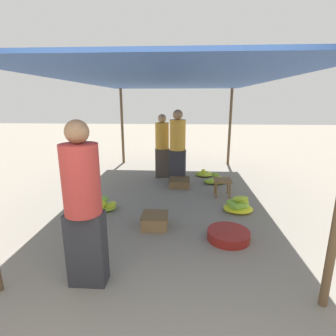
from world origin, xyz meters
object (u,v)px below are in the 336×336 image
(vendor_foreground, at_px, (83,204))
(shopper_walking_far, at_px, (178,146))
(basin_black, at_px, (228,235))
(shopper_walking_mid, at_px, (162,145))
(crate_mid, at_px, (179,182))
(crate_near, at_px, (155,221))
(stool, at_px, (223,182))
(banana_pile_right_0, at_px, (204,173))
(banana_pile_right_1, at_px, (238,206))
(banana_pile_left_0, at_px, (90,218))
(banana_pile_left_1, at_px, (104,205))
(banana_pile_right_2, at_px, (215,180))

(vendor_foreground, height_order, shopper_walking_far, vendor_foreground)
(basin_black, xyz_separation_m, shopper_walking_mid, (-1.21, 3.10, 0.77))
(crate_mid, xyz_separation_m, shopper_walking_mid, (-0.46, 0.77, 0.74))
(crate_near, relative_size, shopper_walking_mid, 0.25)
(stool, xyz_separation_m, shopper_walking_far, (-0.96, 0.86, 0.61))
(crate_near, bearing_deg, banana_pile_right_0, 71.65)
(banana_pile_right_1, height_order, shopper_walking_far, shopper_walking_far)
(banana_pile_right_1, xyz_separation_m, crate_near, (-1.43, -0.70, 0.01))
(banana_pile_left_0, bearing_deg, banana_pile_right_1, 14.02)
(crate_mid, height_order, shopper_walking_mid, shopper_walking_mid)
(banana_pile_left_1, relative_size, shopper_walking_mid, 0.30)
(vendor_foreground, bearing_deg, stool, 56.90)
(banana_pile_right_0, xyz_separation_m, shopper_walking_mid, (-1.10, -0.17, 0.77))
(vendor_foreground, xyz_separation_m, banana_pile_left_1, (-0.41, 1.89, -0.80))
(banana_pile_left_0, distance_m, crate_near, 1.06)
(vendor_foreground, distance_m, crate_near, 1.65)
(vendor_foreground, distance_m, shopper_walking_far, 3.75)
(banana_pile_left_1, height_order, crate_near, banana_pile_left_1)
(crate_near, bearing_deg, stool, 49.77)
(stool, height_order, banana_pile_right_1, stool)
(shopper_walking_far, bearing_deg, banana_pile_left_0, -120.89)
(shopper_walking_mid, bearing_deg, banana_pile_left_1, -111.38)
(crate_near, bearing_deg, banana_pile_left_1, 149.78)
(banana_pile_left_1, xyz_separation_m, crate_near, (0.98, -0.57, -0.00))
(banana_pile_right_2, relative_size, shopper_walking_far, 0.33)
(banana_pile_right_1, xyz_separation_m, shopper_walking_far, (-1.14, 1.63, 0.80))
(banana_pile_left_1, xyz_separation_m, shopper_walking_mid, (0.87, 2.22, 0.72))
(banana_pile_right_2, bearing_deg, crate_mid, -160.84)
(banana_pile_left_1, relative_size, crate_mid, 1.04)
(basin_black, distance_m, banana_pile_left_1, 2.25)
(crate_mid, relative_size, shopper_walking_mid, 0.29)
(stool, height_order, banana_pile_right_2, stool)
(crate_near, bearing_deg, crate_mid, 80.25)
(banana_pile_right_2, distance_m, shopper_walking_far, 1.23)
(banana_pile_left_0, bearing_deg, stool, 31.19)
(banana_pile_left_1, bearing_deg, crate_mid, 47.48)
(basin_black, relative_size, shopper_walking_mid, 0.38)
(banana_pile_left_0, relative_size, crate_near, 0.97)
(banana_pile_left_0, bearing_deg, banana_pile_right_0, 54.71)
(banana_pile_left_1, bearing_deg, vendor_foreground, -77.83)
(vendor_foreground, height_order, banana_pile_left_0, vendor_foreground)
(vendor_foreground, bearing_deg, banana_pile_right_0, 70.01)
(stool, distance_m, crate_near, 1.94)
(banana_pile_right_2, bearing_deg, banana_pile_right_1, -81.81)
(shopper_walking_mid, bearing_deg, banana_pile_left_0, -109.17)
(vendor_foreground, xyz_separation_m, banana_pile_left_0, (-0.48, 1.40, -0.84))
(banana_pile_right_0, relative_size, shopper_walking_mid, 0.30)
(crate_near, xyz_separation_m, shopper_walking_far, (0.29, 2.33, 0.79))
(crate_mid, bearing_deg, banana_pile_left_0, -125.83)
(banana_pile_right_1, relative_size, shopper_walking_mid, 0.33)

